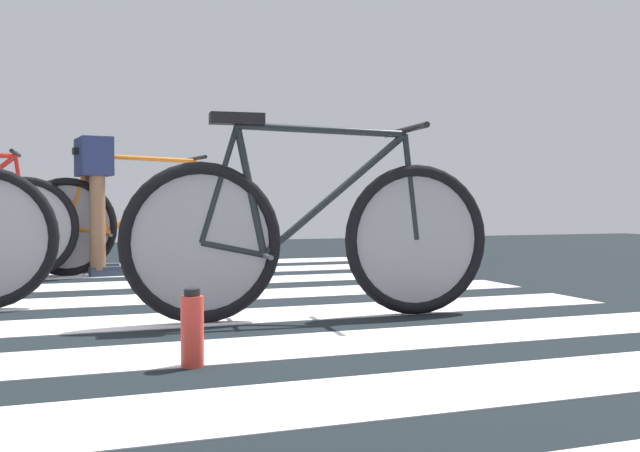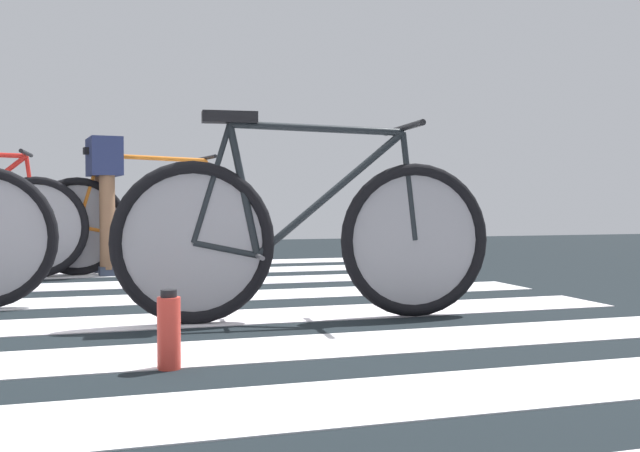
{
  "view_description": "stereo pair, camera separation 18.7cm",
  "coord_description": "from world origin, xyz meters",
  "px_view_note": "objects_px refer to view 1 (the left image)",
  "views": [
    {
      "loc": [
        -0.23,
        -3.12,
        0.56
      ],
      "look_at": [
        1.08,
        0.51,
        0.43
      ],
      "focal_mm": 41.09,
      "sensor_mm": 36.0,
      "label": 1
    },
    {
      "loc": [
        -0.04,
        -3.12,
        0.56
      ],
      "look_at": [
        1.08,
        0.51,
        0.43
      ],
      "focal_mm": 41.09,
      "sensor_mm": 36.0,
      "label": 2
    }
  ],
  "objects_px": {
    "bicycle_1_of_4": "(312,235)",
    "bicycle_4_of_4": "(137,222)",
    "water_bottle": "(192,329)",
    "cyclist_4_of_4": "(95,187)"
  },
  "relations": [
    {
      "from": "bicycle_1_of_4",
      "to": "bicycle_4_of_4",
      "type": "relative_size",
      "value": 1.0
    },
    {
      "from": "bicycle_1_of_4",
      "to": "water_bottle",
      "type": "distance_m",
      "value": 1.09
    },
    {
      "from": "bicycle_4_of_4",
      "to": "cyclist_4_of_4",
      "type": "distance_m",
      "value": 0.41
    },
    {
      "from": "bicycle_1_of_4",
      "to": "cyclist_4_of_4",
      "type": "bearing_deg",
      "value": 113.36
    },
    {
      "from": "bicycle_4_of_4",
      "to": "cyclist_4_of_4",
      "type": "xyz_separation_m",
      "value": [
        -0.31,
        -0.04,
        0.27
      ]
    },
    {
      "from": "bicycle_4_of_4",
      "to": "water_bottle",
      "type": "xyz_separation_m",
      "value": [
        -0.16,
        -3.29,
        -0.26
      ]
    },
    {
      "from": "bicycle_1_of_4",
      "to": "bicycle_4_of_4",
      "type": "height_order",
      "value": "same"
    },
    {
      "from": "bicycle_4_of_4",
      "to": "cyclist_4_of_4",
      "type": "relative_size",
      "value": 1.72
    },
    {
      "from": "bicycle_4_of_4",
      "to": "cyclist_4_of_4",
      "type": "bearing_deg",
      "value": -180.0
    },
    {
      "from": "cyclist_4_of_4",
      "to": "bicycle_1_of_4",
      "type": "bearing_deg",
      "value": -78.02
    }
  ]
}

